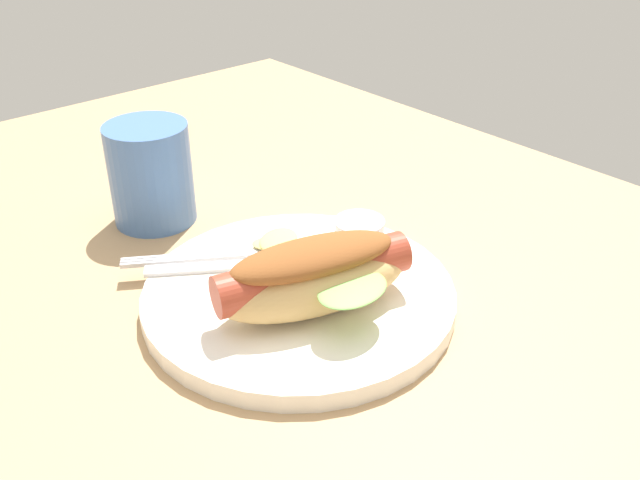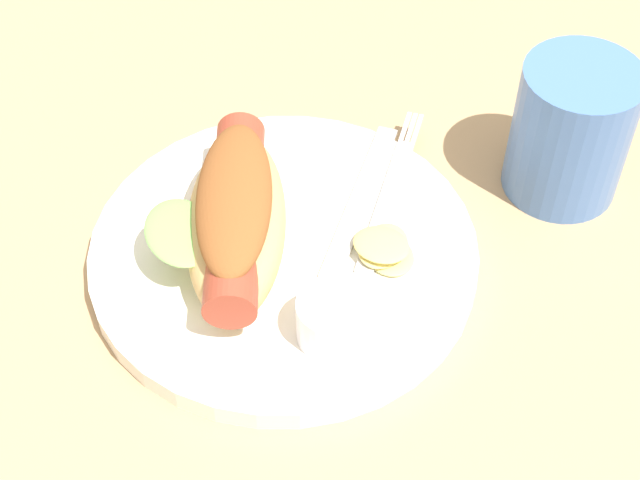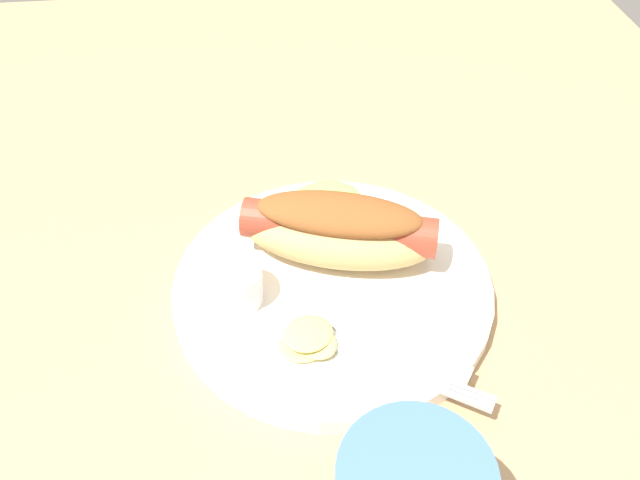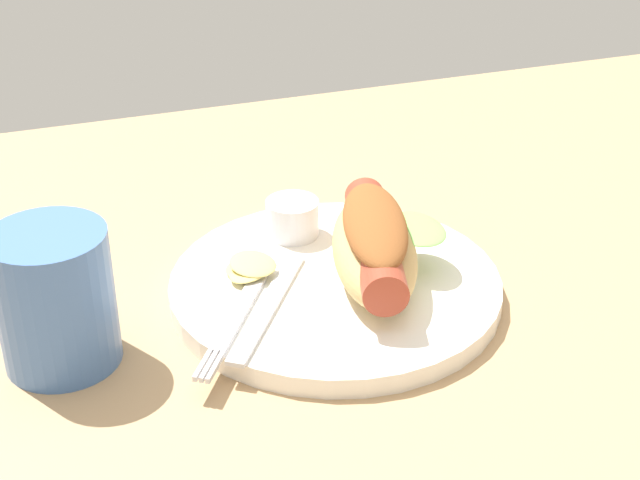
{
  "view_description": "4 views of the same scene",
  "coord_description": "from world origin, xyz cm",
  "views": [
    {
      "loc": [
        -36.25,
        27.99,
        34.24
      ],
      "look_at": [
        -0.13,
        -3.72,
        6.13
      ],
      "focal_mm": 39.6,
      "sensor_mm": 36.0,
      "label": 1
    },
    {
      "loc": [
        -8.8,
        -43.08,
        50.07
      ],
      "look_at": [
        2.93,
        -4.32,
        3.68
      ],
      "focal_mm": 54.51,
      "sensor_mm": 36.0,
      "label": 2
    },
    {
      "loc": [
        36.61,
        -7.46,
        40.44
      ],
      "look_at": [
        -0.23,
        -3.27,
        5.08
      ],
      "focal_mm": 36.83,
      "sensor_mm": 36.0,
      "label": 3
    },
    {
      "loc": [
        22.62,
        55.54,
        39.66
      ],
      "look_at": [
        2.7,
        -1.12,
        5.96
      ],
      "focal_mm": 52.58,
      "sensor_mm": 36.0,
      "label": 4
    }
  ],
  "objects": [
    {
      "name": "chips_pile",
      "position": [
        7.1,
        -5.0,
        2.23
      ],
      "size": [
        5.23,
        5.28,
        1.51
      ],
      "color": "#DFCC6C",
      "rests_on": "plate"
    },
    {
      "name": "fork",
      "position": [
        9.34,
        0.07,
        1.8
      ],
      "size": [
        9.56,
        13.93,
        0.4
      ],
      "rotation": [
        0.0,
        0.0,
        1.0
      ],
      "color": "silver",
      "rests_on": "plate"
    },
    {
      "name": "plate",
      "position": [
        1.0,
        -2.39,
        0.8
      ],
      "size": [
        25.72,
        25.72,
        1.6
      ],
      "primitive_type": "cylinder",
      "color": "white",
      "rests_on": "ground_plane"
    },
    {
      "name": "ground_plane",
      "position": [
        0.0,
        0.0,
        -0.9
      ],
      "size": [
        120.0,
        90.0,
        1.8
      ],
      "primitive_type": "cube",
      "color": "tan"
    },
    {
      "name": "hot_dog",
      "position": [
        -1.9,
        -1.57,
        4.56
      ],
      "size": [
        11.42,
        16.85,
        5.82
      ],
      "rotation": [
        0.0,
        0.0,
        1.29
      ],
      "color": "tan",
      "rests_on": "plate"
    },
    {
      "name": "knife",
      "position": [
        7.14,
        -0.02,
        1.78
      ],
      "size": [
        9.48,
        12.94,
        0.36
      ],
      "primitive_type": "cube",
      "rotation": [
        0.0,
        0.0,
        0.97
      ],
      "color": "silver",
      "rests_on": "plate"
    },
    {
      "name": "sauce_ramekin",
      "position": [
        1.96,
        -10.16,
        3.15
      ],
      "size": [
        4.43,
        4.43,
        3.1
      ],
      "primitive_type": "cylinder",
      "color": "white",
      "rests_on": "plate"
    }
  ]
}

